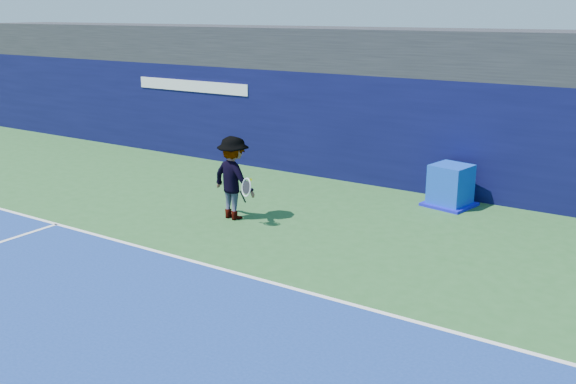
% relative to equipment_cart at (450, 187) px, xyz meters
% --- Properties ---
extents(ground, '(80.00, 80.00, 0.00)m').
position_rel_equipment_cart_xyz_m(ground, '(-1.96, -9.33, -0.47)').
color(ground, '#285A29').
rests_on(ground, ground).
extents(baseline, '(24.00, 0.10, 0.01)m').
position_rel_equipment_cart_xyz_m(baseline, '(-1.96, -6.33, -0.46)').
color(baseline, white).
rests_on(baseline, ground).
extents(stadium_band, '(36.00, 3.00, 1.20)m').
position_rel_equipment_cart_xyz_m(stadium_band, '(-1.96, 2.17, 3.13)').
color(stadium_band, black).
rests_on(stadium_band, back_wall_assembly).
extents(back_wall_assembly, '(36.00, 1.03, 3.00)m').
position_rel_equipment_cart_xyz_m(back_wall_assembly, '(-1.96, 1.17, 1.03)').
color(back_wall_assembly, '#090A33').
rests_on(back_wall_assembly, ground).
extents(equipment_cart, '(1.27, 1.27, 1.04)m').
position_rel_equipment_cart_xyz_m(equipment_cart, '(0.00, 0.00, 0.00)').
color(equipment_cart, '#0D38BA').
rests_on(equipment_cart, ground).
extents(tennis_player, '(1.45, 0.94, 1.94)m').
position_rel_equipment_cart_xyz_m(tennis_player, '(-3.87, -3.73, 0.50)').
color(tennis_player, white).
rests_on(tennis_player, ground).
extents(tennis_ball, '(0.08, 0.08, 0.08)m').
position_rel_equipment_cart_xyz_m(tennis_ball, '(-3.75, -3.24, 0.36)').
color(tennis_ball, '#F0FB1B').
rests_on(tennis_ball, ground).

